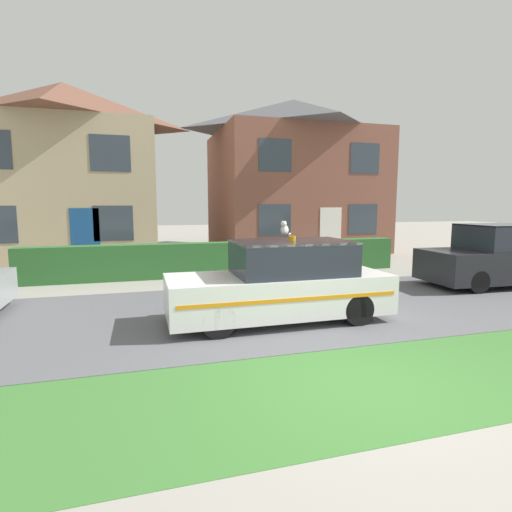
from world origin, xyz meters
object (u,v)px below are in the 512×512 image
at_px(house_right, 293,175).
at_px(police_car, 282,283).
at_px(house_left, 67,170).
at_px(neighbour_car_near, 496,257).
at_px(cat, 284,229).

bearing_deg(house_right, police_car, -112.13).
relative_size(house_left, house_right, 0.94).
height_order(neighbour_car_near, house_right, house_right).
height_order(neighbour_car_near, house_left, house_left).
distance_m(neighbour_car_near, house_left, 16.07).
relative_size(police_car, house_left, 0.57).
bearing_deg(house_right, house_left, -178.48).
bearing_deg(cat, house_right, -172.32).
height_order(police_car, house_left, house_left).
xyz_separation_m(neighbour_car_near, house_left, (-12.26, 9.99, 2.88)).
xyz_separation_m(police_car, house_right, (4.80, 11.80, 2.97)).
height_order(cat, house_left, house_left).
height_order(police_car, neighbour_car_near, neighbour_car_near).
xyz_separation_m(police_car, neighbour_car_near, (6.81, 1.54, 0.05)).
bearing_deg(neighbour_car_near, house_right, -76.07).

